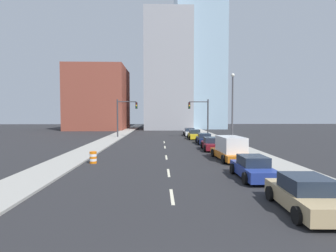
% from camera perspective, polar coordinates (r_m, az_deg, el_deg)
% --- Properties ---
extents(sidewalk_left, '(3.08, 93.48, 0.13)m').
position_cam_1_polar(sidewalk_left, '(51.24, -10.42, -1.78)').
color(sidewalk_left, '#9E9B93').
rests_on(sidewalk_left, ground).
extents(sidewalk_right, '(3.08, 93.48, 0.13)m').
position_cam_1_polar(sidewalk_right, '(51.42, 8.21, -1.75)').
color(sidewalk_right, '#9E9B93').
rests_on(sidewalk_right, ground).
extents(lane_stripe_at_9m, '(0.16, 2.40, 0.01)m').
position_cam_1_polar(lane_stripe_at_9m, '(13.01, 0.87, -15.08)').
color(lane_stripe_at_9m, beige).
rests_on(lane_stripe_at_9m, ground).
extents(lane_stripe_at_14m, '(0.16, 2.40, 0.01)m').
position_cam_1_polar(lane_stripe_at_14m, '(17.92, 0.12, -10.13)').
color(lane_stripe_at_14m, beige).
rests_on(lane_stripe_at_14m, ground).
extents(lane_stripe_at_20m, '(0.16, 2.40, 0.01)m').
position_cam_1_polar(lane_stripe_at_20m, '(24.09, -0.37, -6.83)').
color(lane_stripe_at_20m, beige).
rests_on(lane_stripe_at_20m, ground).
extents(lane_stripe_at_27m, '(0.16, 2.40, 0.01)m').
position_cam_1_polar(lane_stripe_at_27m, '(31.37, -0.69, -4.62)').
color(lane_stripe_at_27m, beige).
rests_on(lane_stripe_at_27m, ground).
extents(lane_stripe_at_33m, '(0.16, 2.40, 0.01)m').
position_cam_1_polar(lane_stripe_at_33m, '(36.85, -0.84, -3.54)').
color(lane_stripe_at_33m, beige).
rests_on(lane_stripe_at_33m, ground).
extents(building_brick_left, '(14.00, 16.00, 15.89)m').
position_cam_1_polar(building_brick_left, '(70.61, -14.76, 5.77)').
color(building_brick_left, brown).
rests_on(building_brick_left, ground).
extents(building_office_center, '(12.00, 20.00, 29.80)m').
position_cam_1_polar(building_office_center, '(73.54, -0.10, 11.17)').
color(building_office_center, '#99999E').
rests_on(building_office_center, ground).
extents(building_glass_right, '(13.00, 20.00, 41.90)m').
position_cam_1_polar(building_glass_right, '(79.31, 6.45, 14.97)').
color(building_glass_right, '#99B7CC').
rests_on(building_glass_right, ground).
extents(traffic_signal_left, '(3.46, 0.35, 6.43)m').
position_cam_1_polar(traffic_signal_left, '(44.46, -9.78, 2.74)').
color(traffic_signal_left, '#38383D').
rests_on(traffic_signal_left, ground).
extents(traffic_signal_right, '(3.46, 0.35, 6.43)m').
position_cam_1_polar(traffic_signal_right, '(44.60, 7.53, 2.76)').
color(traffic_signal_right, '#38383D').
rests_on(traffic_signal_right, ground).
extents(traffic_barrel, '(0.56, 0.56, 0.95)m').
position_cam_1_polar(traffic_barrel, '(22.00, -15.98, -6.59)').
color(traffic_barrel, orange).
rests_on(traffic_barrel, ground).
extents(street_lamp, '(0.44, 0.44, 8.94)m').
position_cam_1_polar(street_lamp, '(33.25, 13.86, 4.59)').
color(street_lamp, '#4C4C51').
rests_on(street_lamp, ground).
extents(sedan_tan, '(2.28, 4.28, 1.44)m').
position_cam_1_polar(sedan_tan, '(12.36, 27.82, -13.17)').
color(sedan_tan, tan).
rests_on(sedan_tan, ground).
extents(sedan_blue, '(2.03, 4.27, 1.40)m').
position_cam_1_polar(sedan_blue, '(17.07, 18.00, -8.71)').
color(sedan_blue, navy).
rests_on(sedan_blue, ground).
extents(box_truck_orange, '(2.59, 5.45, 2.02)m').
position_cam_1_polar(box_truck_orange, '(23.31, 13.41, -4.84)').
color(box_truck_orange, orange).
rests_on(box_truck_orange, ground).
extents(sedan_maroon, '(2.16, 4.58, 1.41)m').
position_cam_1_polar(sedan_maroon, '(29.26, 9.42, -3.91)').
color(sedan_maroon, maroon).
rests_on(sedan_maroon, ground).
extents(sedan_navy, '(2.15, 4.60, 1.40)m').
position_cam_1_polar(sedan_navy, '(35.28, 7.87, -2.81)').
color(sedan_navy, '#141E47').
rests_on(sedan_navy, ground).
extents(sedan_yellow, '(2.11, 4.63, 1.51)m').
position_cam_1_polar(sedan_yellow, '(41.71, 5.79, -1.90)').
color(sedan_yellow, gold).
rests_on(sedan_yellow, ground).
extents(sedan_white, '(2.19, 4.78, 1.38)m').
position_cam_1_polar(sedan_white, '(48.21, 4.72, -1.34)').
color(sedan_white, silver).
rests_on(sedan_white, ground).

